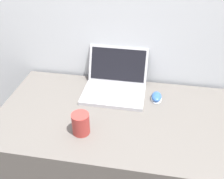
# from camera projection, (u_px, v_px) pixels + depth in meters

# --- Properties ---
(desk) EXTENTS (1.24, 0.68, 0.72)m
(desk) POSITION_uv_depth(u_px,v_px,m) (115.00, 160.00, 1.57)
(desk) COLOR #5B5651
(desk) RESTS_ON ground_plane
(laptop) EXTENTS (0.35, 0.32, 0.22)m
(laptop) POSITION_uv_depth(u_px,v_px,m) (115.00, 84.00, 1.52)
(laptop) COLOR #ADADB2
(laptop) RESTS_ON desk
(drink_cup) EXTENTS (0.08, 0.08, 0.11)m
(drink_cup) POSITION_uv_depth(u_px,v_px,m) (81.00, 123.00, 1.22)
(drink_cup) COLOR #9E332D
(drink_cup) RESTS_ON desk
(computer_mouse) EXTENTS (0.06, 0.09, 0.04)m
(computer_mouse) POSITION_uv_depth(u_px,v_px,m) (156.00, 97.00, 1.46)
(computer_mouse) COLOR white
(computer_mouse) RESTS_ON desk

